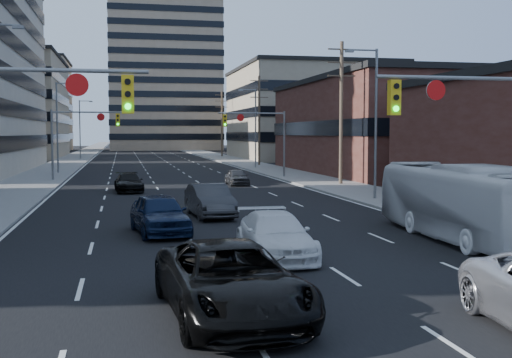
{
  "coord_description": "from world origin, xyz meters",
  "views": [
    {
      "loc": [
        -4.28,
        -10.9,
        4.04
      ],
      "look_at": [
        0.97,
        14.21,
        2.2
      ],
      "focal_mm": 45.0,
      "sensor_mm": 36.0,
      "label": 1
    }
  ],
  "objects": [
    {
      "name": "ground",
      "position": [
        0.0,
        0.0,
        0.0
      ],
      "size": [
        400.0,
        400.0,
        0.0
      ],
      "primitive_type": "plane",
      "color": "black",
      "rests_on": "ground"
    },
    {
      "name": "road_surface",
      "position": [
        0.0,
        130.0,
        0.01
      ],
      "size": [
        18.0,
        300.0,
        0.02
      ],
      "primitive_type": "cube",
      "color": "black",
      "rests_on": "ground"
    },
    {
      "name": "sidewalk_left",
      "position": [
        -11.5,
        130.0,
        0.07
      ],
      "size": [
        5.0,
        300.0,
        0.15
      ],
      "primitive_type": "cube",
      "color": "slate",
      "rests_on": "ground"
    },
    {
      "name": "sidewalk_right",
      "position": [
        11.5,
        130.0,
        0.07
      ],
      "size": [
        5.0,
        300.0,
        0.15
      ],
      "primitive_type": "cube",
      "color": "slate",
      "rests_on": "ground"
    },
    {
      "name": "storefront_right_mid",
      "position": [
        24.0,
        50.0,
        4.5
      ],
      "size": [
        20.0,
        30.0,
        9.0
      ],
      "primitive_type": "cube",
      "color": "#472119",
      "rests_on": "ground"
    },
    {
      "name": "office_right_far",
      "position": [
        25.0,
        88.0,
        7.0
      ],
      "size": [
        22.0,
        28.0,
        14.0
      ],
      "primitive_type": "cube",
      "color": "gray",
      "rests_on": "ground"
    },
    {
      "name": "apartment_tower",
      "position": [
        6.0,
        150.0,
        29.0
      ],
      "size": [
        26.0,
        26.0,
        58.0
      ],
      "primitive_type": "cube",
      "color": "gray",
      "rests_on": "ground"
    },
    {
      "name": "bg_block_left",
      "position": [
        -28.0,
        140.0,
        10.0
      ],
      "size": [
        24.0,
        24.0,
        20.0
      ],
      "primitive_type": "cube",
      "color": "#ADA089",
      "rests_on": "ground"
    },
    {
      "name": "bg_block_right",
      "position": [
        32.0,
        130.0,
        6.0
      ],
      "size": [
        22.0,
        22.0,
        12.0
      ],
      "primitive_type": "cube",
      "color": "gray",
      "rests_on": "ground"
    },
    {
      "name": "signal_near_left",
      "position": [
        -7.45,
        8.0,
        4.33
      ],
      "size": [
        6.59,
        0.33,
        6.0
      ],
      "color": "slate",
      "rests_on": "ground"
    },
    {
      "name": "signal_near_right",
      "position": [
        7.45,
        8.0,
        4.33
      ],
      "size": [
        6.59,
        0.33,
        6.0
      ],
      "color": "slate",
      "rests_on": "ground"
    },
    {
      "name": "signal_far_left",
      "position": [
        -7.68,
        45.0,
        4.3
      ],
      "size": [
        6.09,
        0.33,
        6.0
      ],
      "color": "slate",
      "rests_on": "ground"
    },
    {
      "name": "signal_far_right",
      "position": [
        7.68,
        45.0,
        4.3
      ],
      "size": [
        6.09,
        0.33,
        6.0
      ],
      "color": "slate",
      "rests_on": "ground"
    },
    {
      "name": "utility_pole_block",
      "position": [
        12.2,
        36.0,
        5.78
      ],
      "size": [
        2.2,
        0.28,
        11.0
      ],
      "color": "#4C3D2D",
      "rests_on": "ground"
    },
    {
      "name": "utility_pole_midblock",
      "position": [
        12.2,
        66.0,
        5.78
      ],
      "size": [
        2.2,
        0.28,
        11.0
      ],
      "color": "#4C3D2D",
      "rests_on": "ground"
    },
    {
      "name": "utility_pole_distant",
      "position": [
        12.2,
        96.0,
        5.78
      ],
      "size": [
        2.2,
        0.28,
        11.0
      ],
      "color": "#4C3D2D",
      "rests_on": "ground"
    },
    {
      "name": "streetlight_left_mid",
      "position": [
        -10.34,
        55.0,
        5.05
      ],
      "size": [
        2.03,
        0.22,
        9.0
      ],
      "color": "slate",
      "rests_on": "ground"
    },
    {
      "name": "streetlight_left_far",
      "position": [
        -10.34,
        90.0,
        5.05
      ],
      "size": [
        2.03,
        0.22,
        9.0
      ],
      "color": "slate",
      "rests_on": "ground"
    },
    {
      "name": "streetlight_right_near",
      "position": [
        10.34,
        25.0,
        5.05
      ],
      "size": [
        2.03,
        0.22,
        9.0
      ],
      "color": "slate",
      "rests_on": "ground"
    },
    {
      "name": "streetlight_right_far",
      "position": [
        10.34,
        60.0,
        5.05
      ],
      "size": [
        2.03,
        0.22,
        9.0
      ],
      "color": "slate",
      "rests_on": "ground"
    },
    {
      "name": "black_pickup",
      "position": [
        -2.0,
        2.73,
        0.82
      ],
      "size": [
        3.12,
        6.06,
        1.63
      ],
      "primitive_type": "imported",
      "rotation": [
        0.0,
        0.0,
        0.07
      ],
      "color": "black",
      "rests_on": "ground"
    },
    {
      "name": "white_van",
      "position": [
        0.54,
        9.12,
        0.73
      ],
      "size": [
        2.16,
        5.06,
        1.45
      ],
      "primitive_type": "imported",
      "rotation": [
        0.0,
        0.0,
        -0.03
      ],
      "color": "silver",
      "rests_on": "ground"
    },
    {
      "name": "transit_bus",
      "position": [
        8.11,
        10.89,
        1.44
      ],
      "size": [
        2.92,
        10.46,
        2.88
      ],
      "primitive_type": "imported",
      "rotation": [
        0.0,
        0.0,
        -0.05
      ],
      "color": "silver",
      "rests_on": "ground"
    },
    {
      "name": "sedan_blue",
      "position": [
        -2.85,
        14.79,
        0.82
      ],
      "size": [
        2.51,
        4.99,
        1.63
      ],
      "primitive_type": "imported",
      "rotation": [
        0.0,
        0.0,
        0.13
      ],
      "color": "#0C1833",
      "rests_on": "ground"
    },
    {
      "name": "sedan_grey_center",
      "position": [
        -0.17,
        19.66,
        0.79
      ],
      "size": [
        2.06,
        4.92,
        1.58
      ],
      "primitive_type": "imported",
      "rotation": [
        0.0,
        0.0,
        0.08
      ],
      "color": "#2F2F31",
      "rests_on": "ground"
    },
    {
      "name": "sedan_black_far",
      "position": [
        -3.87,
        33.76,
        0.65
      ],
      "size": [
        2.08,
        4.58,
        1.3
      ],
      "primitive_type": "imported",
      "rotation": [
        0.0,
        0.0,
        0.06
      ],
      "color": "black",
      "rests_on": "ground"
    },
    {
      "name": "sedan_grey_right",
      "position": [
        4.41,
        37.93,
        0.64
      ],
      "size": [
        1.55,
        3.78,
        1.28
      ],
      "primitive_type": "imported",
      "rotation": [
        0.0,
        0.0,
        0.01
      ],
      "color": "#313133",
      "rests_on": "ground"
    }
  ]
}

